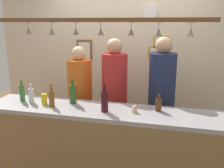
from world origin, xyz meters
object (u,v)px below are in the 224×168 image
at_px(picture_frame_caricature, 84,50).
at_px(person_left_orange_shirt, 80,93).
at_px(bottle_champagne_green, 73,94).
at_px(bottle_soda_clear, 31,95).
at_px(bottle_beer_amber_tall, 52,98).
at_px(bottle_wine_dark_red, 105,101).
at_px(person_right_navy_shirt, 162,92).
at_px(picture_frame_lower_pair, 158,53).
at_px(bottle_beer_brown_stubby, 158,104).
at_px(cupcake, 135,109).
at_px(drink_can, 44,99).
at_px(person_middle_red_shirt, 114,90).
at_px(picture_frame_upper_small, 161,42).
at_px(wall_clock, 150,12).
at_px(bottle_beer_green_import, 22,93).

bearing_deg(picture_frame_caricature, person_left_orange_shirt, -75.16).
bearing_deg(bottle_champagne_green, bottle_soda_clear, -168.88).
bearing_deg(bottle_beer_amber_tall, bottle_wine_dark_red, -1.02).
bearing_deg(picture_frame_caricature, person_right_navy_shirt, -28.96).
bearing_deg(picture_frame_lower_pair, bottle_beer_brown_stubby, -84.69).
distance_m(bottle_beer_amber_tall, bottle_beer_brown_stubby, 1.18).
xyz_separation_m(bottle_wine_dark_red, picture_frame_caricature, (-0.76, 1.47, 0.36)).
xyz_separation_m(person_right_navy_shirt, cupcake, (-0.24, -0.69, -0.01)).
height_order(bottle_beer_amber_tall, drink_can, bottle_beer_amber_tall).
distance_m(person_middle_red_shirt, picture_frame_upper_small, 1.09).
bearing_deg(wall_clock, bottle_beer_amber_tall, -122.10).
bearing_deg(bottle_beer_amber_tall, wall_clock, 57.90).
xyz_separation_m(person_middle_red_shirt, picture_frame_lower_pair, (0.50, 0.73, 0.44)).
bearing_deg(bottle_beer_brown_stubby, wall_clock, 101.30).
xyz_separation_m(person_left_orange_shirt, bottle_wine_dark_red, (0.57, -0.74, 0.16)).
relative_size(person_middle_red_shirt, drink_can, 14.36).
xyz_separation_m(person_left_orange_shirt, picture_frame_lower_pair, (1.00, 0.73, 0.51)).
height_order(picture_frame_lower_pair, wall_clock, wall_clock).
relative_size(person_middle_red_shirt, picture_frame_caricature, 5.15).
bearing_deg(bottle_wine_dark_red, person_middle_red_shirt, 95.77).
distance_m(person_middle_red_shirt, wall_clock, 1.31).
bearing_deg(picture_frame_caricature, bottle_beer_amber_tall, -84.35).
xyz_separation_m(drink_can, picture_frame_caricature, (-0.02, 1.40, 0.41)).
bearing_deg(cupcake, wall_clock, 90.85).
height_order(person_left_orange_shirt, picture_frame_upper_small, picture_frame_upper_small).
bearing_deg(drink_can, person_right_navy_shirt, 27.45).
bearing_deg(picture_frame_caricature, bottle_beer_green_import, -102.19).
distance_m(picture_frame_lower_pair, picture_frame_upper_small, 0.17).
distance_m(picture_frame_upper_small, wall_clock, 0.47).
relative_size(person_right_navy_shirt, wall_clock, 8.09).
bearing_deg(person_left_orange_shirt, bottle_beer_green_import, -127.46).
distance_m(bottle_soda_clear, picture_frame_lower_pair, 1.97).
height_order(person_right_navy_shirt, bottle_wine_dark_red, person_right_navy_shirt).
bearing_deg(bottle_soda_clear, drink_can, -4.54).
bearing_deg(cupcake, person_right_navy_shirt, 71.03).
relative_size(cupcake, picture_frame_caricature, 0.23).
bearing_deg(bottle_wine_dark_red, drink_can, 174.73).
height_order(bottle_beer_amber_tall, picture_frame_lower_pair, picture_frame_lower_pair).
distance_m(person_middle_red_shirt, bottle_soda_clear, 1.07).
height_order(person_left_orange_shirt, picture_frame_caricature, picture_frame_caricature).
bearing_deg(wall_clock, bottle_champagne_green, -119.50).
distance_m(bottle_beer_brown_stubby, bottle_soda_clear, 1.47).
bearing_deg(cupcake, bottle_wine_dark_red, -170.61).
xyz_separation_m(person_right_navy_shirt, bottle_beer_amber_tall, (-1.17, -0.73, 0.05)).
height_order(bottle_beer_amber_tall, bottle_beer_brown_stubby, bottle_beer_amber_tall).
bearing_deg(drink_can, bottle_beer_amber_tall, -24.44).
xyz_separation_m(bottle_beer_amber_tall, bottle_beer_brown_stubby, (1.17, 0.15, -0.03)).
bearing_deg(bottle_soda_clear, bottle_beer_green_import, 169.78).
bearing_deg(drink_can, bottle_soda_clear, 175.46).
height_order(picture_frame_lower_pair, picture_frame_upper_small, picture_frame_upper_small).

